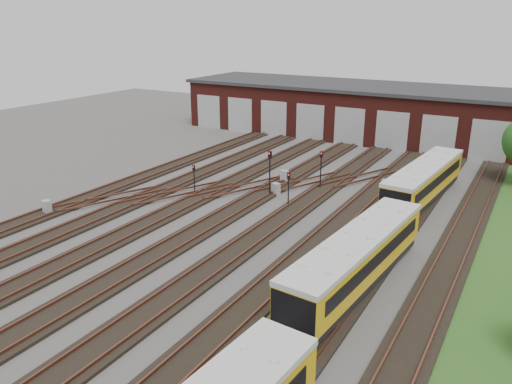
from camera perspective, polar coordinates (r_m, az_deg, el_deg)
The scene contains 13 objects.
ground at distance 30.75m, azimuth -8.54°, elevation -8.19°, with size 120.00×120.00×0.00m, color #43413E.
track_network at distance 31.20m, azimuth -8.12°, elevation -7.52°, with size 30.40×70.00×0.33m.
maintenance_shed at distance 64.41m, azimuth 14.19°, elevation 8.87°, with size 51.00×12.50×6.35m.
metro_train at distance 27.71m, azimuth 11.44°, elevation -7.52°, with size 3.55×45.59×2.78m.
signal_mast_0 at distance 42.21m, azimuth -7.09°, elevation 1.89°, with size 0.23×0.22×2.49m.
signal_mast_1 at distance 39.06m, azimuth 3.73°, elevation 0.83°, with size 0.27×0.25×2.76m.
signal_mast_2 at distance 43.20m, azimuth 7.43°, elevation 3.05°, with size 0.29×0.28×3.40m.
signal_mast_3 at distance 40.90m, azimuth 1.58°, elevation 2.74°, with size 0.31×0.29×3.91m.
relay_cabinet_0 at distance 40.98m, azimuth -22.78°, elevation -1.62°, with size 0.65×0.54×1.08m, color #97999B.
relay_cabinet_1 at distance 45.31m, azimuth 3.27°, elevation 1.80°, with size 0.66×0.55×1.10m, color #97999B.
relay_cabinet_2 at distance 41.95m, azimuth 2.29°, elevation 0.34°, with size 0.62×0.52×1.03m, color #97999B.
relay_cabinet_3 at distance 52.99m, azimuth 18.66°, elevation 3.28°, with size 0.56×0.46×0.93m, color #97999B.
relay_cabinet_4 at distance 44.05m, azimuth 14.59°, elevation 0.67°, with size 0.65×0.54×1.08m, color #97999B.
Camera 1 is at (17.51, -21.07, 13.97)m, focal length 35.00 mm.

